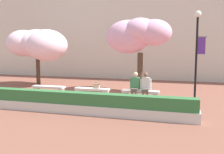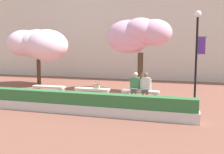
{
  "view_description": "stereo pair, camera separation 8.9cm",
  "coord_description": "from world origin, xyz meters",
  "px_view_note": "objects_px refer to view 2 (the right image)",
  "views": [
    {
      "loc": [
        4.41,
        -11.72,
        2.53
      ],
      "look_at": [
        0.94,
        0.2,
        1.0
      ],
      "focal_mm": 42.0,
      "sensor_mm": 36.0,
      "label": 1
    },
    {
      "loc": [
        4.49,
        -11.69,
        2.53
      ],
      "look_at": [
        0.94,
        0.2,
        1.0
      ],
      "focal_mm": 42.0,
      "sensor_mm": 36.0,
      "label": 2
    }
  ],
  "objects_px": {
    "stone_bench_near_west": "(92,91)",
    "cherry_tree_secondary": "(38,44)",
    "handbag": "(96,86)",
    "person_seated_right": "(146,86)",
    "person_seated_left": "(135,85)",
    "stone_bench_center": "(140,94)",
    "cherry_tree_main": "(137,35)",
    "stone_bench_west_end": "(49,89)",
    "lamp_post_with_banner": "(197,49)"
  },
  "relations": [
    {
      "from": "handbag",
      "to": "stone_bench_west_end",
      "type": "bearing_deg",
      "value": 179.53
    },
    {
      "from": "person_seated_left",
      "to": "handbag",
      "type": "distance_m",
      "value": 1.9
    },
    {
      "from": "stone_bench_center",
      "to": "handbag",
      "type": "xyz_separation_m",
      "value": [
        -2.13,
        -0.02,
        0.28
      ]
    },
    {
      "from": "stone_bench_near_west",
      "to": "cherry_tree_secondary",
      "type": "distance_m",
      "value": 5.85
    },
    {
      "from": "person_seated_left",
      "to": "lamp_post_with_banner",
      "type": "distance_m",
      "value": 3.11
    },
    {
      "from": "cherry_tree_main",
      "to": "handbag",
      "type": "bearing_deg",
      "value": -121.63
    },
    {
      "from": "cherry_tree_secondary",
      "to": "stone_bench_near_west",
      "type": "bearing_deg",
      "value": -30.92
    },
    {
      "from": "cherry_tree_secondary",
      "to": "stone_bench_center",
      "type": "bearing_deg",
      "value": -21.64
    },
    {
      "from": "lamp_post_with_banner",
      "to": "stone_bench_west_end",
      "type": "bearing_deg",
      "value": 179.76
    },
    {
      "from": "stone_bench_near_west",
      "to": "stone_bench_west_end",
      "type": "bearing_deg",
      "value": 180.0
    },
    {
      "from": "stone_bench_near_west",
      "to": "cherry_tree_main",
      "type": "relative_size",
      "value": 0.43
    },
    {
      "from": "cherry_tree_secondary",
      "to": "lamp_post_with_banner",
      "type": "distance_m",
      "value": 9.79
    },
    {
      "from": "lamp_post_with_banner",
      "to": "person_seated_left",
      "type": "bearing_deg",
      "value": -179.48
    },
    {
      "from": "stone_bench_west_end",
      "to": "stone_bench_center",
      "type": "xyz_separation_m",
      "value": [
        4.72,
        0.0,
        0.0
      ]
    },
    {
      "from": "person_seated_left",
      "to": "handbag",
      "type": "height_order",
      "value": "person_seated_left"
    },
    {
      "from": "stone_bench_west_end",
      "to": "stone_bench_near_west",
      "type": "relative_size",
      "value": 1.0
    },
    {
      "from": "person_seated_left",
      "to": "cherry_tree_main",
      "type": "distance_m",
      "value": 3.42
    },
    {
      "from": "cherry_tree_secondary",
      "to": "handbag",
      "type": "bearing_deg",
      "value": -29.93
    },
    {
      "from": "person_seated_right",
      "to": "cherry_tree_main",
      "type": "xyz_separation_m",
      "value": [
        -0.9,
        2.43,
        2.37
      ]
    },
    {
      "from": "stone_bench_west_end",
      "to": "handbag",
      "type": "distance_m",
      "value": 2.6
    },
    {
      "from": "stone_bench_center",
      "to": "lamp_post_with_banner",
      "type": "bearing_deg",
      "value": -0.72
    },
    {
      "from": "stone_bench_west_end",
      "to": "person_seated_right",
      "type": "height_order",
      "value": "person_seated_right"
    },
    {
      "from": "stone_bench_center",
      "to": "person_seated_left",
      "type": "bearing_deg",
      "value": -167.18
    },
    {
      "from": "stone_bench_center",
      "to": "cherry_tree_main",
      "type": "height_order",
      "value": "cherry_tree_main"
    },
    {
      "from": "stone_bench_center",
      "to": "cherry_tree_main",
      "type": "bearing_deg",
      "value": 105.47
    },
    {
      "from": "person_seated_left",
      "to": "cherry_tree_secondary",
      "type": "relative_size",
      "value": 0.33
    },
    {
      "from": "cherry_tree_secondary",
      "to": "person_seated_right",
      "type": "bearing_deg",
      "value": -21.34
    },
    {
      "from": "stone_bench_near_west",
      "to": "cherry_tree_main",
      "type": "height_order",
      "value": "cherry_tree_main"
    },
    {
      "from": "cherry_tree_main",
      "to": "lamp_post_with_banner",
      "type": "xyz_separation_m",
      "value": [
        3.05,
        -2.41,
        -0.7
      ]
    },
    {
      "from": "lamp_post_with_banner",
      "to": "person_seated_right",
      "type": "bearing_deg",
      "value": -179.37
    },
    {
      "from": "stone_bench_center",
      "to": "lamp_post_with_banner",
      "type": "xyz_separation_m",
      "value": [
        2.39,
        -0.03,
        2.07
      ]
    },
    {
      "from": "stone_bench_near_west",
      "to": "lamp_post_with_banner",
      "type": "distance_m",
      "value": 5.18
    },
    {
      "from": "stone_bench_west_end",
      "to": "cherry_tree_secondary",
      "type": "distance_m",
      "value": 4.24
    },
    {
      "from": "lamp_post_with_banner",
      "to": "cherry_tree_secondary",
      "type": "bearing_deg",
      "value": 163.37
    },
    {
      "from": "stone_bench_center",
      "to": "cherry_tree_main",
      "type": "relative_size",
      "value": 0.43
    },
    {
      "from": "cherry_tree_secondary",
      "to": "lamp_post_with_banner",
      "type": "bearing_deg",
      "value": -16.63
    },
    {
      "from": "person_seated_right",
      "to": "handbag",
      "type": "xyz_separation_m",
      "value": [
        -2.38,
        0.03,
        -0.12
      ]
    },
    {
      "from": "stone_bench_west_end",
      "to": "stone_bench_near_west",
      "type": "height_order",
      "value": "same"
    },
    {
      "from": "person_seated_right",
      "to": "handbag",
      "type": "distance_m",
      "value": 2.38
    },
    {
      "from": "lamp_post_with_banner",
      "to": "cherry_tree_main",
      "type": "bearing_deg",
      "value": 141.72
    },
    {
      "from": "stone_bench_center",
      "to": "cherry_tree_secondary",
      "type": "distance_m",
      "value": 7.85
    },
    {
      "from": "person_seated_left",
      "to": "person_seated_right",
      "type": "bearing_deg",
      "value": 0.02
    },
    {
      "from": "handbag",
      "to": "lamp_post_with_banner",
      "type": "relative_size",
      "value": 0.09
    },
    {
      "from": "stone_bench_west_end",
      "to": "lamp_post_with_banner",
      "type": "relative_size",
      "value": 0.43
    },
    {
      "from": "stone_bench_center",
      "to": "person_seated_right",
      "type": "distance_m",
      "value": 0.47
    },
    {
      "from": "handbag",
      "to": "cherry_tree_main",
      "type": "xyz_separation_m",
      "value": [
        1.48,
        2.4,
        2.49
      ]
    },
    {
      "from": "stone_bench_near_west",
      "to": "person_seated_left",
      "type": "distance_m",
      "value": 2.16
    },
    {
      "from": "lamp_post_with_banner",
      "to": "handbag",
      "type": "bearing_deg",
      "value": 179.89
    },
    {
      "from": "person_seated_right",
      "to": "handbag",
      "type": "relative_size",
      "value": 3.81
    },
    {
      "from": "person_seated_right",
      "to": "stone_bench_near_west",
      "type": "bearing_deg",
      "value": 178.83
    }
  ]
}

